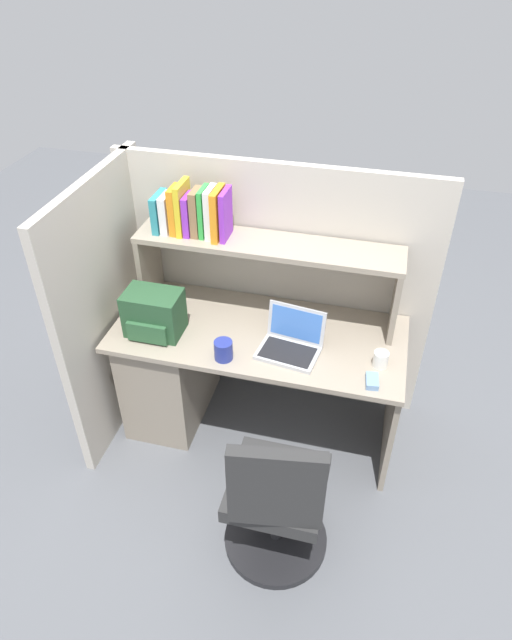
% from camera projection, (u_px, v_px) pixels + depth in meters
% --- Properties ---
extents(ground_plane, '(8.00, 8.00, 0.00)m').
position_uv_depth(ground_plane, '(258.00, 423.00, 3.47)').
color(ground_plane, '#595B60').
extents(desk, '(1.60, 0.70, 0.73)m').
position_uv_depth(desk, '(195.00, 365.00, 3.30)').
color(desk, gray).
rests_on(desk, ground_plane).
extents(cubicle_partition_rear, '(1.84, 0.05, 1.55)m').
position_uv_depth(cubicle_partition_rear, '(274.00, 288.00, 3.30)').
color(cubicle_partition_rear, '#BCB5A8').
rests_on(cubicle_partition_rear, ground_plane).
extents(cubicle_partition_left, '(0.05, 1.06, 1.55)m').
position_uv_depth(cubicle_partition_left, '(111.00, 308.00, 3.13)').
color(cubicle_partition_left, '#BCB5A8').
rests_on(cubicle_partition_left, ground_plane).
extents(overhead_hutch, '(1.44, 0.28, 0.45)m').
position_uv_depth(overhead_hutch, '(267.00, 258.00, 2.97)').
color(overhead_hutch, gray).
rests_on(overhead_hutch, desk).
extents(reference_books_on_shelf, '(0.41, 0.19, 0.28)m').
position_uv_depth(reference_books_on_shelf, '(193.00, 212.00, 2.92)').
color(reference_books_on_shelf, teal).
rests_on(reference_books_on_shelf, overhead_hutch).
extents(laptop, '(0.34, 0.29, 0.22)m').
position_uv_depth(laptop, '(291.00, 342.00, 2.88)').
color(laptop, '#B7BABF').
rests_on(laptop, desk).
extents(backpack, '(0.30, 0.23, 0.25)m').
position_uv_depth(backpack, '(154.00, 314.00, 2.96)').
color(backpack, '#264C2D').
rests_on(backpack, desk).
extents(computer_mouse, '(0.07, 0.11, 0.03)m').
position_uv_depth(computer_mouse, '(372.00, 381.00, 2.70)').
color(computer_mouse, '#7299C6').
rests_on(computer_mouse, desk).
extents(paper_cup, '(0.08, 0.08, 0.09)m').
position_uv_depth(paper_cup, '(381.00, 359.00, 2.79)').
color(paper_cup, white).
rests_on(paper_cup, desk).
extents(snack_canister, '(0.10, 0.10, 0.11)m').
position_uv_depth(snack_canister, '(223.00, 350.00, 2.83)').
color(snack_canister, navy).
rests_on(snack_canister, desk).
extents(office_chair, '(0.52, 0.52, 0.93)m').
position_uv_depth(office_chair, '(277.00, 504.00, 2.56)').
color(office_chair, black).
rests_on(office_chair, ground_plane).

